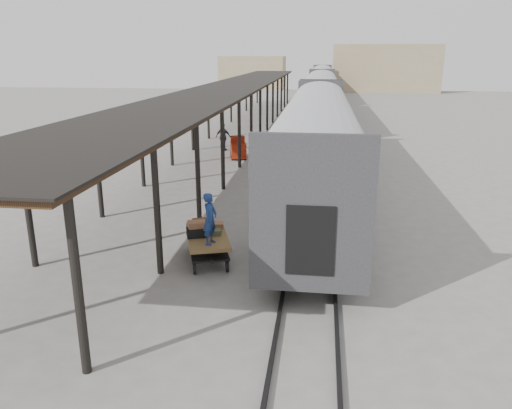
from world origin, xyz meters
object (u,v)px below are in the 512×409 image
Objects in this scene: pedestrian at (223,137)px; baggage_cart at (208,242)px; luggage_tug at (238,149)px; porter at (210,219)px.

baggage_cart is at bearing 111.63° from pedestrian.
porter is at bearing -97.06° from luggage_tug.
porter is at bearing -86.87° from baggage_cart.
pedestrian is at bearing 20.79° from porter.
baggage_cart is at bearing -97.66° from luggage_tug.
pedestrian reaches higher than luggage_tug.
luggage_tug is 0.92× the size of pedestrian.
pedestrian reaches higher than baggage_cart.
porter is (2.00, -17.14, 1.04)m from luggage_tug.
pedestrian is (-3.19, 18.99, 0.29)m from baggage_cart.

